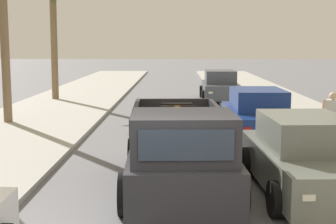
{
  "coord_description": "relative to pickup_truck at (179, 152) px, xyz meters",
  "views": [
    {
      "loc": [
        0.38,
        -6.19,
        2.97
      ],
      "look_at": [
        0.18,
        5.95,
        1.2
      ],
      "focal_mm": 51.29,
      "sensor_mm": 36.0,
      "label": 1
    }
  ],
  "objects": [
    {
      "name": "sidewalk_right",
      "position": [
        4.43,
        8.86,
        -0.75
      ],
      "size": [
        4.78,
        60.0,
        0.12
      ],
      "primitive_type": "cube",
      "color": "#B2AFA8",
      "rests_on": "ground"
    },
    {
      "name": "sidewalk_left",
      "position": [
        -5.32,
        8.86,
        -0.75
      ],
      "size": [
        4.78,
        60.0,
        0.12
      ],
      "primitive_type": "cube",
      "color": "#B2AFA8",
      "rests_on": "ground"
    },
    {
      "name": "curb_left",
      "position": [
        -4.33,
        8.86,
        -0.76
      ],
      "size": [
        0.16,
        60.0,
        0.1
      ],
      "primitive_type": "cube",
      "color": "silver",
      "rests_on": "ground"
    },
    {
      "name": "car_left_near",
      "position": [
        2.47,
        5.51,
        -0.1
      ],
      "size": [
        2.07,
        4.28,
        1.54
      ],
      "color": "navy",
      "rests_on": "ground"
    },
    {
      "name": "car_right_mid",
      "position": [
        2.22,
        15.42,
        -0.1
      ],
      "size": [
        2.07,
        4.28,
        1.54
      ],
      "color": "#474C56",
      "rests_on": "ground"
    },
    {
      "name": "pedestrian",
      "position": [
        4.33,
        4.07,
        0.1
      ],
      "size": [
        0.57,
        0.38,
        1.59
      ],
      "color": "gray",
      "rests_on": "ground"
    },
    {
      "name": "curb_right",
      "position": [
        3.44,
        8.86,
        -0.76
      ],
      "size": [
        0.16,
        60.0,
        0.1
      ],
      "primitive_type": "cube",
      "color": "silver",
      "rests_on": "ground"
    },
    {
      "name": "car_left_mid",
      "position": [
        2.49,
        -0.06,
        -0.1
      ],
      "size": [
        2.17,
        4.32,
        1.54
      ],
      "color": "slate",
      "rests_on": "ground"
    },
    {
      "name": "pickup_truck",
      "position": [
        0.0,
        0.0,
        0.0
      ],
      "size": [
        2.37,
        5.28,
        1.8
      ],
      "color": "#28282D",
      "rests_on": "ground"
    }
  ]
}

